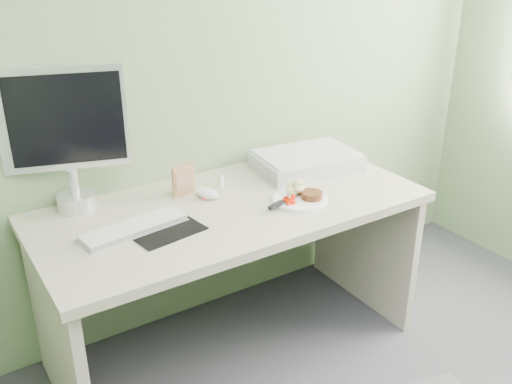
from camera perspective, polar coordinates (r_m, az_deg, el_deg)
wall_back at (r=2.48m, az=-7.25°, el=15.10°), size 3.50×0.00×3.50m
desk at (r=2.43m, az=-2.38°, el=-5.08°), size 1.60×0.75×0.73m
plate at (r=2.37m, az=4.39°, el=-0.78°), size 0.23×0.23×0.01m
steak at (r=2.37m, az=5.59°, el=-0.31°), size 0.11×0.11×0.03m
potato_pile at (r=2.42m, az=4.33°, el=0.57°), size 0.09×0.07×0.05m
carrot_heap at (r=2.33m, az=3.52°, el=-0.65°), size 0.06×0.05×0.03m
steak_knife at (r=2.30m, az=2.51°, el=-1.05°), size 0.21×0.09×0.02m
mousepad at (r=2.17m, az=-9.31°, el=-3.60°), size 0.29×0.27×0.00m
keyboard at (r=2.17m, az=-12.10°, el=-3.47°), size 0.41×0.17×0.02m
computer_mouse at (r=2.40m, az=-4.91°, el=-0.12°), size 0.10×0.13×0.04m
photo_frame at (r=2.42m, az=-7.29°, el=1.17°), size 0.11×0.03×0.13m
eyedrop_bottle at (r=2.49m, az=-3.50°, el=1.13°), size 0.02×0.02×0.07m
scanner at (r=2.70m, az=5.05°, el=3.06°), size 0.50×0.37×0.07m
monitor at (r=2.31m, az=-18.57°, el=5.79°), size 0.47×0.19×0.57m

